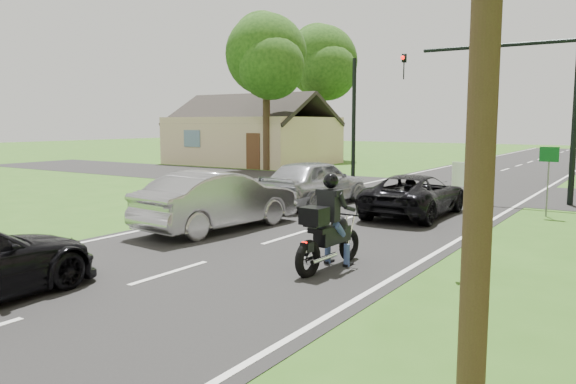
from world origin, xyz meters
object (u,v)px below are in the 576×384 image
Objects in this scene: motorcycle_rider at (328,231)px; silver_sedan at (218,200)px; traffic_signal at (519,86)px; silver_suv at (315,182)px; sign_white at (467,191)px; dark_suv at (415,195)px; sign_green at (549,164)px.

silver_sedan is at bearing 159.02° from motorcycle_rider.
silver_suv is at bearing -138.72° from traffic_signal.
sign_white is (2.34, 1.05, 0.85)m from motorcycle_rider.
sign_white is (6.91, -6.15, 0.78)m from silver_suv.
motorcycle_rider is at bearing -155.80° from sign_white.
silver_sedan is at bearing 53.02° from dark_suv.
silver_sedan is at bearing 93.83° from silver_suv.
silver_sedan is at bearing -134.67° from sign_green.
traffic_signal reaches higher than silver_sedan.
motorcycle_rider is 8.53m from silver_suv.
motorcycle_rider is at bearing 125.00° from silver_suv.
traffic_signal is at bearing -111.23° from dark_suv.
silver_sedan is 6.91m from sign_white.
silver_sedan is 2.23× the size of sign_green.
sign_green is at bearing -62.62° from traffic_signal.
sign_white is at bearing 140.95° from silver_suv.
sign_white reaches higher than silver_suv.
sign_green reaches higher than silver_sedan.
motorcycle_rider is 9.44m from sign_green.
sign_white is (6.80, -0.92, 0.80)m from silver_sedan.
motorcycle_rider is at bearing 161.89° from silver_sedan.
silver_sedan is 5.23m from silver_suv.
silver_sedan is 2.23× the size of sign_white.
dark_suv is (-0.87, 6.98, -0.10)m from motorcycle_rider.
silver_sedan is 11.94m from traffic_signal.
sign_green is at bearing -162.78° from silver_suv.
sign_green is (2.54, 9.05, 0.85)m from motorcycle_rider.
sign_green is at bearing 88.57° from sign_white.
silver_suv is (-4.57, 7.20, 0.06)m from motorcycle_rider.
motorcycle_rider is 1.05× the size of sign_green.
motorcycle_rider is 0.48× the size of dark_suv.
silver_suv is 2.21× the size of sign_white.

